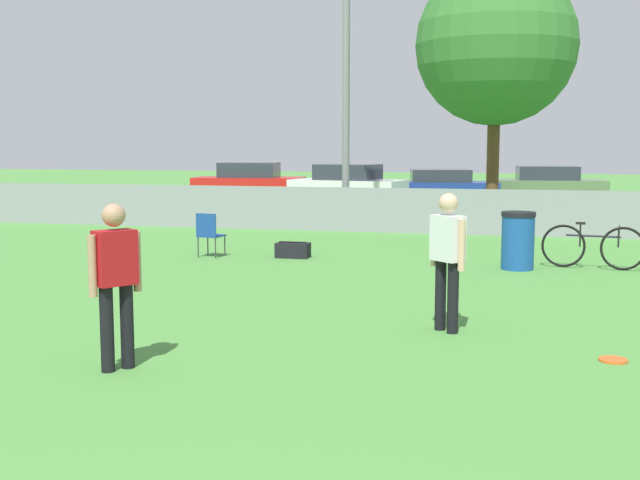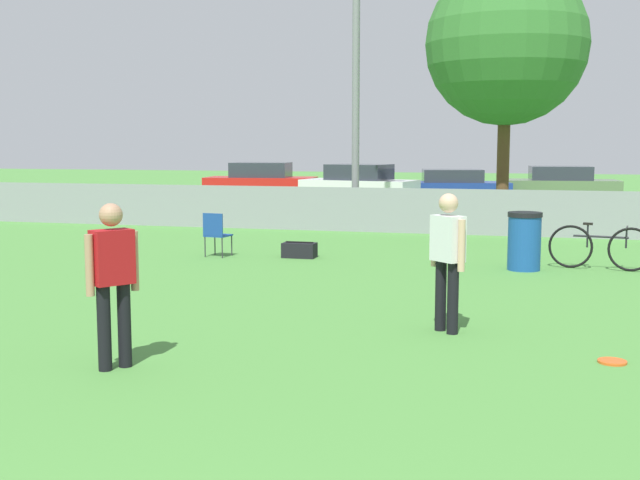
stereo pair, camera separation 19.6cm
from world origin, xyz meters
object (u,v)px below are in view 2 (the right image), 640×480
Objects in this scene: folding_chair_sideline at (216,232)px; parked_car_white at (359,186)px; light_pole at (356,5)px; parked_car_red at (261,183)px; tree_near_pole at (506,45)px; trash_bin at (524,241)px; parked_car_olive at (560,185)px; player_receiver_white at (448,253)px; parked_car_blue at (452,187)px; frisbee_disc at (612,361)px; bicycle_sideline at (600,247)px; gear_bag_sideline at (299,250)px; player_defender_red at (113,274)px.

folding_chair_sideline is 0.20× the size of parked_car_white.
parked_car_red is at bearing 125.65° from light_pole.
tree_near_pole is 9.67m from folding_chair_sideline.
trash_bin is 0.23× the size of parked_car_olive.
player_receiver_white is 0.37× the size of parked_car_blue.
player_receiver_white is 20.19m from parked_car_blue.
parked_car_blue is (-2.10, 7.89, -4.06)m from tree_near_pole.
frisbee_disc is at bearing -68.89° from parked_car_red.
player_receiver_white is at bearing -72.53° from light_pole.
folding_chair_sideline reaches higher than bicycle_sideline.
tree_near_pole reaches higher than parked_car_blue.
light_pole reaches higher than parked_car_olive.
parked_car_white is (-7.12, 12.93, 0.32)m from bicycle_sideline.
trash_bin reaches higher than frisbee_disc.
player_receiver_white is 2.54× the size of gear_bag_sideline.
tree_near_pole reaches higher than frisbee_disc.
tree_near_pole is 10.67× the size of gear_bag_sideline.
light_pole is 10.00× the size of trash_bin.
parked_car_red reaches higher than parked_car_blue.
parked_car_white is at bearing -160.83° from parked_car_blue.
tree_near_pole reaches higher than folding_chair_sideline.
light_pole is at bearing -125.78° from parked_car_olive.
light_pole is 6.24× the size of player_receiver_white.
frisbee_disc is 0.45× the size of gear_bag_sideline.
folding_chair_sideline is (-4.98, 5.11, -0.44)m from player_receiver_white.
trash_bin is 0.24× the size of parked_car_white.
frisbee_disc is 0.07× the size of parked_car_white.
parked_car_olive is (3.77, 1.53, 0.04)m from parked_car_blue.
parked_car_olive is at bearing 37.49° from parked_car_white.
frisbee_disc is 8.15m from gear_bag_sideline.
player_defender_red is at bearing -162.50° from frisbee_disc.
parked_car_blue is (-3.76, 20.98, 0.61)m from frisbee_disc.
player_receiver_white is at bearing -95.56° from parked_car_blue.
trash_bin reaches higher than gear_bag_sideline.
trash_bin is 4.22m from gear_bag_sideline.
gear_bag_sideline is (-4.18, 0.44, -0.36)m from trash_bin.
parked_car_white is at bearing -82.23° from folding_chair_sideline.
light_pole is 10.39m from bicycle_sideline.
player_receiver_white is at bearing -57.96° from gear_bag_sideline.
parked_car_white is (-5.06, 18.30, -0.22)m from player_receiver_white.
player_defender_red is 9.22m from bicycle_sideline.
parked_car_red reaches higher than frisbee_disc.
player_receiver_white is at bearing 141.65° from folding_chair_sideline.
tree_near_pole is at bearing 2.36° from light_pole.
gear_bag_sideline is 15.12m from parked_car_red.
parked_car_red is 11.07m from parked_car_olive.
parked_car_blue is (-2.01, 20.09, -0.31)m from player_receiver_white.
player_receiver_white reaches higher than gear_bag_sideline.
player_receiver_white is at bearing -62.99° from parked_car_white.
light_pole is at bearing -61.30° from parked_car_red.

